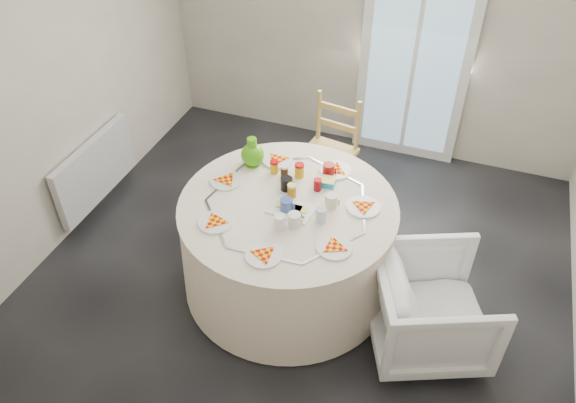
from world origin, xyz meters
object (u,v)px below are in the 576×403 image
(wooden_chair, at_px, (328,154))
(green_pitcher, at_px, (253,154))
(radiator, at_px, (96,170))
(table, at_px, (288,246))
(armchair, at_px, (432,304))

(wooden_chair, xyz_separation_m, green_pitcher, (-0.37, -0.74, 0.40))
(radiator, relative_size, table, 0.64)
(radiator, height_order, armchair, armchair)
(wooden_chair, bearing_deg, armchair, -39.45)
(armchair, bearing_deg, wooden_chair, 18.04)
(armchair, bearing_deg, green_pitcher, 46.95)
(radiator, bearing_deg, green_pitcher, 2.27)
(wooden_chair, bearing_deg, green_pitcher, -107.43)
(armchair, bearing_deg, radiator, 57.61)
(radiator, xyz_separation_m, green_pitcher, (1.46, 0.06, 0.49))
(green_pitcher, bearing_deg, armchair, 3.99)
(radiator, distance_m, green_pitcher, 1.54)
(wooden_chair, bearing_deg, radiator, -147.09)
(radiator, relative_size, armchair, 1.30)
(wooden_chair, distance_m, armchair, 1.70)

